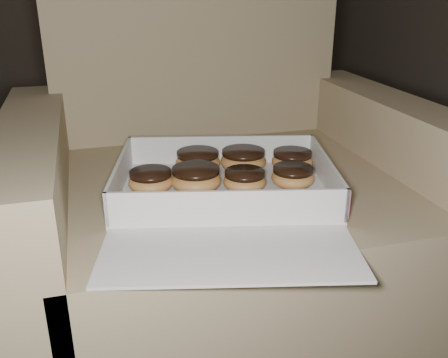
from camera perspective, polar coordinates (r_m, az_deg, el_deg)
armchair at (r=1.13m, az=-0.16°, el=-4.32°), size 0.88×0.74×0.91m
bakery_box at (r=0.91m, az=0.31°, el=-1.84°), size 0.49×0.54×0.07m
donut_a at (r=0.93m, az=2.37°, el=-0.13°), size 0.08×0.08×0.04m
donut_b at (r=0.94m, az=-8.35°, el=-0.19°), size 0.08×0.08×0.04m
donut_c at (r=1.04m, az=7.79°, el=2.13°), size 0.08×0.08×0.04m
donut_d at (r=0.93m, az=-3.23°, el=0.04°), size 0.09×0.09×0.05m
donut_e at (r=1.02m, az=2.21°, el=2.18°), size 0.09×0.09×0.05m
donut_f at (r=1.02m, az=-3.01°, el=2.05°), size 0.09×0.09×0.05m
donut_g at (r=0.96m, az=7.86°, el=0.29°), size 0.08×0.08×0.04m
crumb_a at (r=0.88m, az=10.14°, el=-3.14°), size 0.01×0.01×0.00m
crumb_b at (r=0.90m, az=11.31°, el=-2.89°), size 0.01×0.01×0.00m
crumb_c at (r=0.83m, az=-5.47°, el=-4.66°), size 0.01×0.01×0.00m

